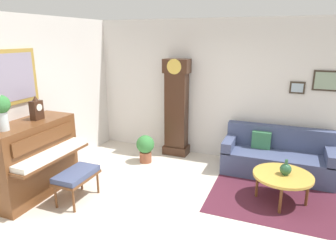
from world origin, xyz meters
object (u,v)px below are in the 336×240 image
object	(u,v)px
couch	(276,157)
flower_vase	(1,108)
piano_bench	(77,176)
potted_plant	(145,147)
coffee_table	(283,176)
mantel_clock	(36,109)
piano	(33,158)
grandfather_clock	(176,110)
green_jug	(286,169)

from	to	relation	value
couch	flower_vase	size ratio (longest dim) A/B	3.28
piano_bench	potted_plant	xyz separation A→B (m)	(0.33, 1.71, -0.08)
coffee_table	mantel_clock	world-z (taller)	mantel_clock
piano	couch	size ratio (longest dim) A/B	0.76
couch	coffee_table	xyz separation A→B (m)	(0.13, -1.02, 0.10)
grandfather_clock	piano	bearing A→B (deg)	-121.63
mantel_clock	piano	bearing A→B (deg)	-90.59
couch	flower_vase	distance (m)	4.58
coffee_table	green_jug	size ratio (longest dim) A/B	3.67
coffee_table	piano_bench	bearing A→B (deg)	-158.82
couch	potted_plant	bearing A→B (deg)	-170.00
grandfather_clock	potted_plant	world-z (taller)	grandfather_clock
couch	potted_plant	size ratio (longest dim) A/B	3.39
couch	mantel_clock	size ratio (longest dim) A/B	5.00
green_jug	coffee_table	bearing A→B (deg)	-164.38
piano	green_jug	xyz separation A→B (m)	(3.71, 1.20, -0.07)
coffee_table	green_jug	world-z (taller)	green_jug
coffee_table	mantel_clock	distance (m)	3.93
piano	potted_plant	xyz separation A→B (m)	(1.09, 1.78, -0.28)
piano_bench	green_jug	xyz separation A→B (m)	(2.94, 1.14, 0.13)
mantel_clock	green_jug	world-z (taller)	mantel_clock
piano	flower_vase	size ratio (longest dim) A/B	2.48
piano	mantel_clock	world-z (taller)	mantel_clock
piano_bench	coffee_table	size ratio (longest dim) A/B	0.80
mantel_clock	flower_vase	xyz separation A→B (m)	(-0.00, -0.62, 0.14)
couch	coffee_table	size ratio (longest dim) A/B	2.16
couch	flower_vase	world-z (taller)	flower_vase
potted_plant	coffee_table	bearing A→B (deg)	-12.77
piano_bench	mantel_clock	size ratio (longest dim) A/B	1.84
mantel_clock	potted_plant	xyz separation A→B (m)	(1.09, 1.59, -1.04)
couch	mantel_clock	world-z (taller)	mantel_clock
piano_bench	potted_plant	bearing A→B (deg)	79.21
piano	grandfather_clock	world-z (taller)	grandfather_clock
piano	coffee_table	bearing A→B (deg)	18.02
coffee_table	mantel_clock	bearing A→B (deg)	-164.69
green_jug	piano_bench	bearing A→B (deg)	-158.88
piano_bench	grandfather_clock	world-z (taller)	grandfather_clock
piano	flower_vase	xyz separation A→B (m)	(0.00, -0.43, 0.90)
couch	green_jug	xyz separation A→B (m)	(0.16, -1.01, 0.22)
potted_plant	piano_bench	bearing A→B (deg)	-100.79
piano_bench	coffee_table	xyz separation A→B (m)	(2.91, 1.13, 0.01)
piano	couch	bearing A→B (deg)	31.97
piano	grandfather_clock	bearing A→B (deg)	58.37
grandfather_clock	mantel_clock	size ratio (longest dim) A/B	5.34
piano	mantel_clock	xyz separation A→B (m)	(0.00, 0.19, 0.76)
piano	piano_bench	bearing A→B (deg)	5.10
piano_bench	flower_vase	world-z (taller)	flower_vase
piano_bench	mantel_clock	distance (m)	1.23
piano_bench	couch	bearing A→B (deg)	37.64
green_jug	couch	bearing A→B (deg)	98.73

